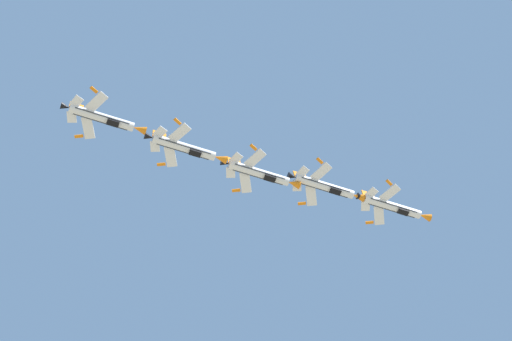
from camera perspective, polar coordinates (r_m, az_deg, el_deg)
The scene contains 5 objects.
fighter_jet_lead at distance 196.81m, azimuth 7.88°, elevation -2.08°, with size 15.94×10.38×4.38m.
fighter_jet_left_wing at distance 192.03m, azimuth 4.01°, elevation -0.93°, with size 15.94×10.20×4.62m.
fighter_jet_right_wing at distance 187.79m, azimuth 0.24°, elevation -0.17°, with size 15.94×10.28×4.49m.
fighter_jet_left_outer at distance 183.75m, azimuth -4.07°, elevation 1.31°, with size 15.94×10.44×4.38m.
fighter_jet_right_outer at distance 182.07m, azimuth -8.76°, elevation 2.98°, with size 15.94×10.24×4.56m.
Camera 1 is at (4.54, -7.89, 1.71)m, focal length 69.81 mm.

